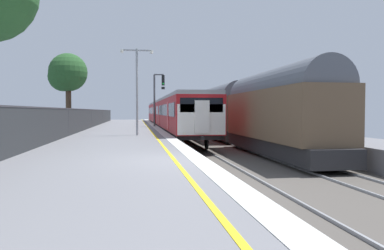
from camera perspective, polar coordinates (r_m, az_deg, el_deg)
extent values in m
cube|color=slate|center=(11.22, -13.85, -8.05)|extent=(6.40, 110.00, 1.00)
cube|color=silver|center=(11.27, 1.05, -5.35)|extent=(0.60, 110.00, 0.01)
cube|color=yellow|center=(11.16, -2.76, -5.42)|extent=(0.12, 110.00, 0.01)
cube|color=#4C4742|center=(13.68, 26.05, -8.92)|extent=(11.00, 110.00, 0.20)
cube|color=gray|center=(11.64, 5.89, -9.94)|extent=(0.07, 110.00, 0.08)
cube|color=gray|center=(12.08, 12.58, -9.54)|extent=(0.07, 110.00, 0.08)
cube|color=gray|center=(13.21, 23.12, -8.65)|extent=(0.07, 110.00, 0.08)
cube|color=maroon|center=(30.11, -1.92, 1.75)|extent=(2.80, 20.10, 2.30)
cube|color=black|center=(30.14, -1.92, -0.67)|extent=(2.64, 19.50, 0.25)
cube|color=gray|center=(30.13, -1.93, 4.17)|extent=(2.68, 20.10, 0.24)
cube|color=black|center=(29.97, -4.61, 2.32)|extent=(0.02, 18.50, 0.84)
cube|color=red|center=(24.96, -3.76, 1.44)|extent=(0.03, 1.10, 1.90)
cube|color=red|center=(34.99, -5.22, 1.64)|extent=(0.03, 1.10, 1.90)
cylinder|color=black|center=(22.70, -1.61, -2.85)|extent=(0.12, 0.84, 0.84)
cylinder|color=black|center=(22.95, 2.26, -2.79)|extent=(0.12, 0.84, 0.84)
cylinder|color=black|center=(37.50, -4.47, -0.88)|extent=(0.12, 0.84, 0.84)
cylinder|color=black|center=(37.65, -2.10, -0.86)|extent=(0.12, 0.84, 0.84)
cube|color=maroon|center=(50.72, -4.74, 1.90)|extent=(2.80, 20.10, 2.30)
cube|color=black|center=(50.75, -4.73, 0.46)|extent=(2.64, 19.50, 0.25)
cube|color=gray|center=(50.74, -4.74, 3.34)|extent=(2.68, 20.10, 0.24)
cube|color=black|center=(50.64, -6.33, 2.24)|extent=(0.02, 18.50, 0.84)
cube|color=red|center=(45.62, -6.06, 1.75)|extent=(0.03, 1.10, 1.90)
cube|color=red|center=(55.67, -6.56, 1.82)|extent=(0.03, 1.10, 1.90)
cylinder|color=black|center=(43.28, -5.06, -0.48)|extent=(0.12, 0.84, 0.84)
cylinder|color=black|center=(43.41, -3.00, -0.47)|extent=(0.12, 0.84, 0.84)
cylinder|color=black|center=(58.15, -6.02, 0.18)|extent=(0.12, 0.84, 0.84)
cylinder|color=black|center=(58.25, -4.49, 0.19)|extent=(0.12, 0.84, 0.84)
cube|color=silver|center=(20.21, 1.49, 0.85)|extent=(2.70, 0.10, 1.70)
cube|color=black|center=(20.20, 1.50, 3.12)|extent=(2.40, 0.08, 0.80)
cube|color=silver|center=(20.07, 1.56, 1.27)|extent=(0.80, 0.24, 1.80)
cylinder|color=white|center=(20.03, -1.16, -1.30)|extent=(0.18, 0.06, 0.18)
cylinder|color=white|center=(20.37, 4.15, -1.25)|extent=(0.18, 0.06, 0.18)
cylinder|color=black|center=(19.97, 1.63, -2.03)|extent=(0.20, 0.35, 0.20)
cube|color=black|center=(50.74, -4.74, 3.62)|extent=(0.60, 0.90, 0.20)
cube|color=#232326|center=(20.43, 13.12, -3.11)|extent=(2.30, 12.18, 0.79)
cube|color=brown|center=(20.35, 13.16, 1.61)|extent=(2.60, 11.38, 2.57)
cylinder|color=#515660|center=(20.38, 13.20, 5.22)|extent=(2.39, 10.98, 2.39)
cylinder|color=black|center=(16.40, 15.94, -4.85)|extent=(0.12, 0.84, 0.84)
cylinder|color=black|center=(17.11, 20.71, -4.62)|extent=(0.12, 0.84, 0.84)
cylinder|color=black|center=(24.04, 7.74, -2.59)|extent=(0.12, 0.84, 0.84)
cylinder|color=black|center=(24.52, 11.24, -2.52)|extent=(0.12, 0.84, 0.84)
cube|color=#232326|center=(32.80, 4.62, -1.10)|extent=(2.30, 12.18, 0.79)
cube|color=brown|center=(32.75, 4.63, 1.84)|extent=(2.60, 11.38, 2.57)
cylinder|color=#515660|center=(32.77, 4.64, 4.08)|extent=(2.39, 10.98, 2.39)
cylinder|color=black|center=(28.66, 5.00, -1.82)|extent=(0.12, 0.84, 0.84)
cylinder|color=black|center=(29.07, 7.99, -1.77)|extent=(0.12, 0.84, 0.84)
cylinder|color=black|center=(36.64, 1.95, -0.95)|extent=(0.12, 0.84, 0.84)
cylinder|color=black|center=(36.96, 4.32, -0.93)|extent=(0.12, 0.84, 0.84)
cube|color=#232326|center=(45.51, 0.82, -0.19)|extent=(2.30, 12.18, 0.79)
cube|color=brown|center=(45.47, 0.82, 1.93)|extent=(2.60, 11.38, 2.57)
cylinder|color=#515660|center=(45.49, 0.82, 3.55)|extent=(2.39, 10.98, 2.39)
cylinder|color=black|center=(41.36, 0.70, -0.59)|extent=(0.12, 0.84, 0.84)
cylinder|color=black|center=(41.64, 2.82, -0.58)|extent=(0.12, 0.84, 0.84)
cylinder|color=black|center=(49.44, -0.87, -0.15)|extent=(0.12, 0.84, 0.84)
cylinder|color=black|center=(49.68, 0.92, -0.14)|extent=(0.12, 0.84, 0.84)
cube|color=#232326|center=(58.34, -1.32, 0.33)|extent=(2.30, 12.18, 0.79)
cube|color=brown|center=(58.31, -1.32, 1.97)|extent=(2.60, 11.38, 2.57)
cylinder|color=#515660|center=(58.32, -1.32, 3.24)|extent=(2.39, 10.98, 2.39)
cylinder|color=black|center=(54.19, -1.57, 0.05)|extent=(0.12, 0.84, 0.84)
cylinder|color=black|center=(54.41, 0.06, 0.06)|extent=(0.12, 0.84, 0.84)
cylinder|color=black|center=(62.31, -2.52, 0.32)|extent=(0.12, 0.84, 0.84)
cylinder|color=black|center=(62.50, -1.10, 0.33)|extent=(0.12, 0.84, 0.84)
cylinder|color=#47474C|center=(35.97, -5.86, 3.80)|extent=(0.18, 0.18, 5.04)
cube|color=#47474C|center=(36.16, -5.15, 7.80)|extent=(0.90, 0.12, 0.12)
cube|color=black|center=(36.13, -4.51, 6.93)|extent=(0.28, 0.20, 1.00)
cylinder|color=black|center=(36.04, -4.50, 7.45)|extent=(0.16, 0.04, 0.16)
cylinder|color=black|center=(36.02, -4.50, 6.94)|extent=(0.16, 0.04, 0.16)
cylinder|color=#19D83F|center=(35.99, -4.50, 6.43)|extent=(0.16, 0.04, 0.16)
cube|color=black|center=(36.08, -4.51, 5.74)|extent=(0.32, 0.16, 0.24)
cylinder|color=#93999E|center=(22.86, -8.54, 5.07)|extent=(0.14, 0.14, 5.30)
cube|color=#93999E|center=(23.14, -7.43, 11.40)|extent=(0.90, 0.08, 0.08)
cylinder|color=silver|center=(23.14, -6.30, 11.20)|extent=(0.20, 0.20, 0.18)
cube|color=#93999E|center=(23.13, -9.71, 11.39)|extent=(0.90, 0.08, 0.08)
cylinder|color=silver|center=(23.13, -10.84, 11.18)|extent=(0.20, 0.20, 0.18)
cylinder|color=#38383D|center=(23.04, -18.65, 0.39)|extent=(0.07, 0.07, 1.63)
cylinder|color=#38383D|center=(34.61, -15.35, 0.98)|extent=(0.07, 0.07, 1.63)
cylinder|color=#38383D|center=(46.24, -13.70, 1.27)|extent=(0.07, 0.07, 1.63)
cylinder|color=#38383D|center=(57.89, -12.72, 1.44)|extent=(0.07, 0.07, 1.63)
cylinder|color=#473323|center=(31.30, -18.62, 2.79)|extent=(0.43, 0.43, 3.77)
sphere|color=#234C23|center=(31.46, -18.68, 7.76)|extent=(3.05, 3.05, 3.05)
sphere|color=#234C23|center=(31.16, -19.37, 7.10)|extent=(2.34, 2.34, 2.34)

